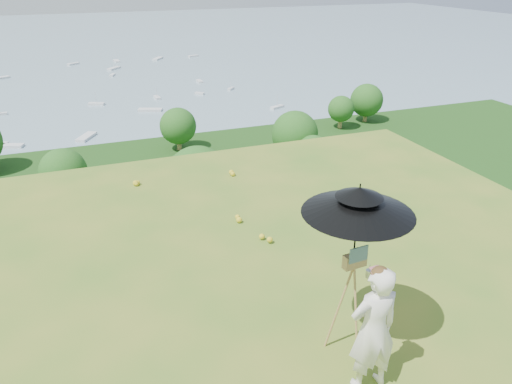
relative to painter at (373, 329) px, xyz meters
name	(u,v)px	position (x,y,z in m)	size (l,w,h in m)	color
ground	(243,337)	(-1.09, 1.27, -0.81)	(14.00, 14.00, 0.00)	#417321
forest_slope	(126,342)	(-1.09, 36.27, -29.81)	(140.00, 56.00, 22.00)	#193A10
shoreline_tier	(99,223)	(-1.09, 76.27, -36.81)	(170.00, 28.00, 8.00)	#696154
bay_water	(66,57)	(-1.09, 241.27, -34.81)	(700.00, 700.00, 0.00)	#779DAB
slope_trees	(108,214)	(-1.09, 36.27, -15.81)	(110.00, 50.00, 6.00)	#1A5519
harbor_town	(94,188)	(-1.09, 76.27, -30.31)	(110.00, 22.00, 5.00)	silver
moored_boats	(31,99)	(-13.59, 162.27, -34.46)	(140.00, 140.00, 0.70)	silver
wildflowers	(237,322)	(-1.09, 1.52, -0.75)	(10.00, 10.50, 0.12)	gold
painter	(373,329)	(0.00, 0.00, 0.00)	(0.59, 0.39, 1.61)	white
field_easel	(351,299)	(0.08, 0.61, -0.04)	(0.58, 0.58, 1.53)	olive
sun_umbrella	(356,225)	(0.08, 0.64, 0.97)	(1.28, 1.28, 1.03)	black
painter_cap	(381,271)	(0.00, 0.00, 0.76)	(0.20, 0.23, 0.10)	#C76D77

